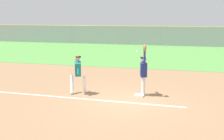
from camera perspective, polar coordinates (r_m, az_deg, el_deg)
The scene contains 11 objects.
ground_plane at distance 11.42m, azimuth 3.00°, elevation -6.49°, with size 70.88×70.88×0.00m, color #936D4C.
outfield_grass at distance 25.07m, azimuth 9.01°, elevation 3.27°, with size 43.17×14.10×0.01m, color #549342.
chalk_foul_line at distance 12.51m, azimuth -13.50°, elevation -5.18°, with size 12.00×0.10×0.01m, color white.
first_base at distance 12.14m, azimuth 5.65°, elevation -5.24°, with size 0.38×0.38×0.08m, color white.
fielder at distance 12.06m, azimuth 6.55°, elevation -0.08°, with size 0.36×0.89×2.28m.
runner at distance 12.35m, azimuth -7.05°, elevation -0.40°, with size 0.88×0.81×1.72m.
baseball at distance 12.30m, azimuth 5.15°, elevation 3.77°, with size 0.07×0.07×0.07m, color white.
outfield_fence at distance 31.94m, azimuth 10.15°, elevation 6.94°, with size 43.25×0.08×2.19m.
parked_car_red at distance 38.19m, azimuth -3.18°, elevation 7.18°, with size 4.40×2.12×1.25m.
parked_car_tan at distance 36.11m, azimuth 5.85°, elevation 6.89°, with size 4.52×2.36×1.25m.
parked_car_silver at distance 36.60m, azimuth 16.20°, elevation 6.56°, with size 4.48×2.27×1.25m.
Camera 1 is at (1.99, -10.68, 3.52)m, focal length 44.27 mm.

